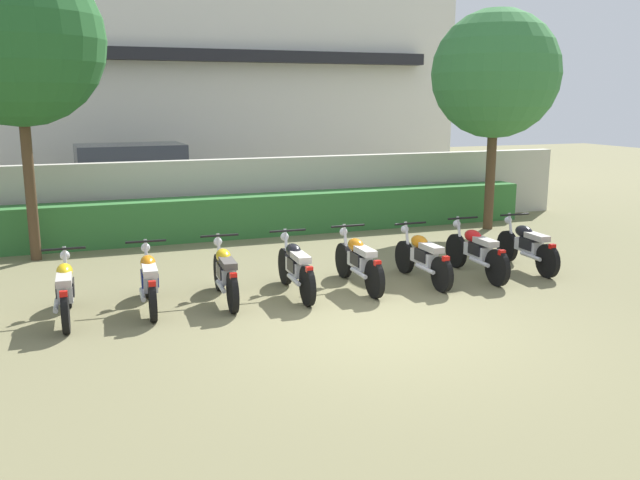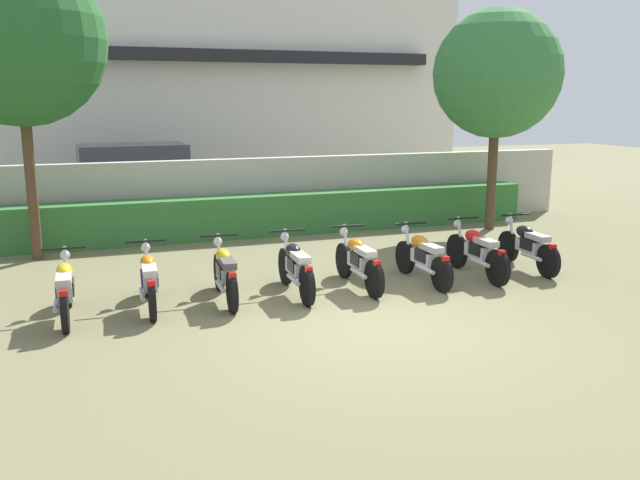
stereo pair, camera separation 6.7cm
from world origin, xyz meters
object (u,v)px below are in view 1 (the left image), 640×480
Objects in this scene: motorcycle_in_row_4 at (359,261)px; motorcycle_in_row_3 at (296,267)px; tree_near_inspector at (17,40)px; motorcycle_in_row_2 at (225,273)px; tree_far_side at (496,74)px; motorcycle_in_row_1 at (149,280)px; motorcycle_in_row_0 at (65,289)px; motorcycle_in_row_6 at (476,251)px; motorcycle_in_row_7 at (527,245)px; motorcycle_in_row_5 at (423,257)px; parked_car at (138,181)px.

motorcycle_in_row_3 is at bearing 92.48° from motorcycle_in_row_4.
tree_near_inspector is 6.07m from motorcycle_in_row_2.
tree_near_inspector is at bearing 178.03° from tree_far_side.
tree_near_inspector is 7.37m from motorcycle_in_row_4.
motorcycle_in_row_0 is at bearing 98.04° from motorcycle_in_row_1.
motorcycle_in_row_1 is 5.55m from motorcycle_in_row_6.
motorcycle_in_row_5 is at bearing 95.75° from motorcycle_in_row_7.
motorcycle_in_row_5 is at bearing -89.16° from motorcycle_in_row_3.
motorcycle_in_row_0 and motorcycle_in_row_1 have the same top height.
tree_far_side is 6.86m from motorcycle_in_row_4.
parked_car is at bearing 147.99° from tree_far_side.
tree_near_inspector reaches higher than motorcycle_in_row_2.
motorcycle_in_row_5 is at bearing -67.95° from parked_car.
motorcycle_in_row_2 is 0.94× the size of motorcycle_in_row_6.
motorcycle_in_row_3 is at bearing 93.62° from motorcycle_in_row_7.
motorcycle_in_row_7 is (6.70, 0.02, 0.01)m from motorcycle_in_row_1.
motorcycle_in_row_6 is at bearing -89.80° from motorcycle_in_row_5.
motorcycle_in_row_0 is (0.56, -4.03, -3.65)m from tree_near_inspector.
motorcycle_in_row_6 is (6.71, 0.02, 0.01)m from motorcycle_in_row_0.
motorcycle_in_row_3 reaches higher than motorcycle_in_row_4.
motorcycle_in_row_6 is at bearing -88.25° from motorcycle_in_row_2.
motorcycle_in_row_5 is (4.49, -0.09, 0.00)m from motorcycle_in_row_1.
motorcycle_in_row_7 is (5.56, 0.03, -0.00)m from motorcycle_in_row_2.
tree_near_inspector reaches higher than motorcycle_in_row_7.
motorcycle_in_row_6 is at bearing -126.73° from tree_far_side.
motorcycle_in_row_2 reaches higher than motorcycle_in_row_0.
motorcycle_in_row_0 is 0.91× the size of motorcycle_in_row_6.
motorcycle_in_row_5 is 0.95× the size of motorcycle_in_row_6.
motorcycle_in_row_1 is at bearing 90.37° from motorcycle_in_row_6.
parked_car reaches higher than motorcycle_in_row_7.
tree_near_inspector is at bearing 52.99° from motorcycle_in_row_4.
parked_car is at bearing -10.79° from motorcycle_in_row_0.
motorcycle_in_row_3 is (-6.03, -3.62, -3.15)m from tree_far_side.
parked_car is 8.39m from motorcycle_in_row_1.
motorcycle_in_row_1 is 2.25m from motorcycle_in_row_3.
motorcycle_in_row_6 is at bearing -62.25° from parked_car.
tree_far_side reaches higher than motorcycle_in_row_0.
motorcycle_in_row_5 is at bearing -88.62° from motorcycle_in_row_0.
tree_far_side is at bearing -53.14° from motorcycle_in_row_4.
tree_near_inspector is at bearing 56.68° from motorcycle_in_row_5.
motorcycle_in_row_7 reaches higher than motorcycle_in_row_1.
motorcycle_in_row_5 is at bearing 91.88° from motorcycle_in_row_6.
motorcycle_in_row_4 is at bearing 89.45° from motorcycle_in_row_6.
motorcycle_in_row_1 is 0.99× the size of motorcycle_in_row_2.
tree_near_inspector reaches higher than tree_far_side.
motorcycle_in_row_2 is at bearing -54.02° from tree_near_inspector.
motorcycle_in_row_7 is at bearing -83.65° from motorcycle_in_row_6.
motorcycle_in_row_1 is at bearing 88.35° from motorcycle_in_row_5.
tree_near_inspector reaches higher than motorcycle_in_row_4.
tree_near_inspector is 3.08× the size of motorcycle_in_row_7.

